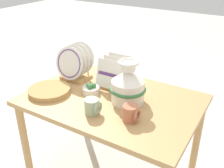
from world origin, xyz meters
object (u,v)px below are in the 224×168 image
wicker_charger_stack (49,91)px  mug_terracotta_glaze (131,113)px  mug_sage_glaze (92,107)px  fruit_bowl (91,89)px  dish_rack_square_plates (114,78)px  dish_rack_round_plates (74,65)px  ceramic_vase (128,85)px

wicker_charger_stack → mug_terracotta_glaze: (0.67, -0.01, 0.03)m
mug_sage_glaze → fruit_bowl: mug_sage_glaze is taller
dish_rack_square_plates → wicker_charger_stack: 0.49m
dish_rack_square_plates → mug_sage_glaze: dish_rack_square_plates is taller
wicker_charger_stack → dish_rack_round_plates: bearing=88.5°
ceramic_vase → dish_rack_round_plates: 0.55m
dish_rack_square_plates → mug_sage_glaze: 0.40m
dish_rack_square_plates → dish_rack_round_plates: bearing=-172.8°
wicker_charger_stack → mug_terracotta_glaze: size_ratio=2.96×
ceramic_vase → mug_sage_glaze: ceramic_vase is taller
ceramic_vase → mug_terracotta_glaze: size_ratio=2.90×
ceramic_vase → mug_terracotta_glaze: (0.13, -0.19, -0.07)m
mug_terracotta_glaze → wicker_charger_stack: bearing=179.5°
dish_rack_round_plates → dish_rack_square_plates: dish_rack_round_plates is taller
wicker_charger_stack → fruit_bowl: (0.26, 0.15, 0.01)m
mug_sage_glaze → fruit_bowl: size_ratio=0.83×
dish_rack_square_plates → ceramic_vase: bearing=-37.0°
dish_rack_round_plates → dish_rack_square_plates: size_ratio=1.21×
ceramic_vase → fruit_bowl: 0.30m
dish_rack_round_plates → fruit_bowl: 0.30m
ceramic_vase → mug_terracotta_glaze: ceramic_vase is taller
fruit_bowl → wicker_charger_stack: bearing=-150.0°
mug_sage_glaze → ceramic_vase: bearing=65.1°
ceramic_vase → dish_rack_round_plates: bearing=169.2°
mug_sage_glaze → fruit_bowl: bearing=127.6°
dish_rack_square_plates → mug_terracotta_glaze: bearing=-46.7°
dish_rack_round_plates → fruit_bowl: dish_rack_round_plates is taller
ceramic_vase → fruit_bowl: bearing=-172.8°
dish_rack_round_plates → mug_sage_glaze: size_ratio=2.72×
mug_terracotta_glaze → dish_rack_square_plates: bearing=133.3°
dish_rack_round_plates → dish_rack_square_plates: (0.34, 0.04, -0.04)m
dish_rack_round_plates → wicker_charger_stack: (-0.01, -0.29, -0.10)m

